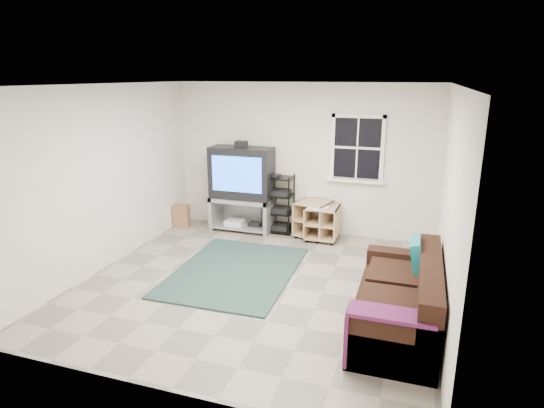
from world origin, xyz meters
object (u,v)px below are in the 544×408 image
(tv_unit, at_px, (242,182))
(sofa, at_px, (401,303))
(side_table_left, at_px, (315,218))
(side_table_right, at_px, (322,220))
(av_rack, at_px, (278,207))

(tv_unit, bearing_deg, sofa, -41.68)
(side_table_left, xyz_separation_m, sofa, (1.57, -2.62, -0.03))
(side_table_right, relative_size, sofa, 0.32)
(av_rack, distance_m, sofa, 3.48)
(tv_unit, height_order, sofa, tv_unit)
(av_rack, relative_size, sofa, 0.54)
(tv_unit, bearing_deg, side_table_left, 2.15)
(side_table_right, height_order, sofa, sofa)
(side_table_right, xyz_separation_m, sofa, (1.42, -2.53, -0.03))
(tv_unit, height_order, side_table_left, tv_unit)
(av_rack, relative_size, side_table_left, 1.58)
(av_rack, xyz_separation_m, side_table_right, (0.83, -0.13, -0.11))
(side_table_right, distance_m, sofa, 2.90)
(side_table_left, xyz_separation_m, side_table_right, (0.16, -0.09, 0.00))
(side_table_left, relative_size, sofa, 0.34)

